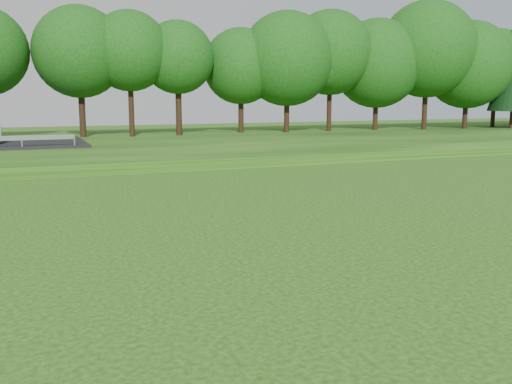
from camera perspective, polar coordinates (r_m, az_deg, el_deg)
name	(u,v)px	position (r m, az deg, el deg)	size (l,w,h in m)	color
berm	(235,141)	(46.70, -2.12, 5.13)	(130.00, 30.00, 0.60)	#143C0B
walking_path	(318,162)	(34.04, 6.23, 2.98)	(130.00, 1.60, 0.04)	gray
treeline	(218,47)	(50.51, -3.83, 14.30)	(104.00, 7.00, 15.00)	#0F410F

